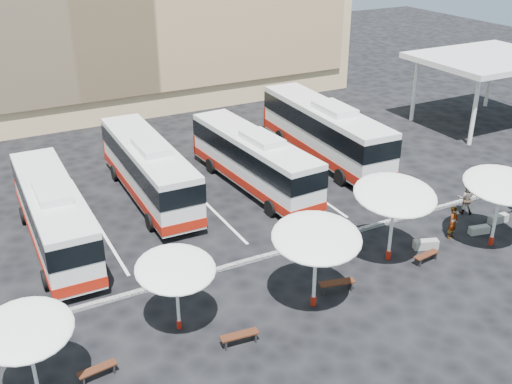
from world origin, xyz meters
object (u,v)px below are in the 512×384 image
conc_bench_2 (498,219)px  passenger_0 (453,223)px  sunshade_2 (317,238)px  bus_0 (53,213)px  bus_3 (324,130)px  sunshade_3 (395,195)px  bus_1 (148,167)px  sunshade_1 (175,269)px  sunshade_4 (502,185)px  conc_bench_0 (426,244)px  wood_bench_3 (426,256)px  wood_bench_2 (337,284)px  wood_bench_1 (240,337)px  wood_bench_0 (97,370)px  conc_bench_1 (479,230)px  bus_2 (253,159)px  passenger_1 (466,198)px  sunshade_0 (26,330)px

conc_bench_2 → passenger_0: passenger_0 is taller
sunshade_2 → bus_0: bearing=130.0°
bus_3 → sunshade_3: size_ratio=2.65×
sunshade_2 → bus_1: bearing=101.3°
sunshade_1 → sunshade_3: bearing=1.2°
sunshade_4 → conc_bench_0: size_ratio=4.05×
bus_1 → wood_bench_3: (9.08, -12.67, -1.51)m
bus_3 → wood_bench_2: (-7.96, -13.00, -1.62)m
wood_bench_1 → passenger_0: 13.19m
wood_bench_1 → wood_bench_3: (10.28, 1.15, -0.03)m
sunshade_3 → wood_bench_1: bearing=-166.2°
wood_bench_0 → conc_bench_2: same height
bus_0 → conc_bench_1: size_ratio=10.21×
wood_bench_3 → conc_bench_1: wood_bench_3 is taller
bus_2 → wood_bench_0: bus_2 is taller
bus_1 → bus_3: 12.00m
sunshade_2 → passenger_1: (11.76, 3.19, -2.33)m
bus_2 → bus_3: 6.41m
sunshade_2 → sunshade_1: bearing=167.8°
wood_bench_3 → sunshade_0: bearing=-179.0°
sunshade_3 → wood_bench_1: sunshade_3 is taller
wood_bench_2 → passenger_1: 10.73m
sunshade_0 → conc_bench_0: (18.32, 1.24, -2.50)m
bus_0 → conc_bench_1: bus_0 is taller
bus_2 → conc_bench_0: (4.07, -10.23, -1.57)m
sunshade_0 → sunshade_3: 16.16m
wood_bench_2 → bus_0: bearing=135.5°
bus_0 → passenger_0: size_ratio=6.40×
sunshade_1 → passenger_0: 14.77m
bus_1 → bus_2: size_ratio=1.01×
bus_3 → wood_bench_1: 19.41m
bus_0 → bus_3: bus_3 is taller
wood_bench_1 → conc_bench_0: (11.12, 2.10, -0.13)m
wood_bench_0 → passenger_1: size_ratio=0.80×
sunshade_0 → conc_bench_0: bearing=3.9°
sunshade_1 → passenger_0: size_ratio=1.88×
sunshade_3 → bus_0: bearing=147.5°
sunshade_2 → conc_bench_0: bearing=10.2°
bus_3 → conc_bench_1: bus_3 is taller
bus_3 → wood_bench_0: bus_3 is taller
sunshade_4 → sunshade_3: bearing=166.3°
conc_bench_2 → passenger_0: bearing=-179.3°
bus_1 → wood_bench_3: size_ratio=8.04×
wood_bench_1 → conc_bench_0: 11.32m
wood_bench_0 → wood_bench_1: 5.25m
wood_bench_3 → passenger_0: bearing=23.3°
sunshade_3 → wood_bench_2: (-3.67, -1.05, -2.97)m
conc_bench_1 → sunshade_2: bearing=-173.7°
bus_0 → sunshade_0: bearing=-104.0°
bus_3 → conc_bench_2: (3.15, -11.79, -1.78)m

